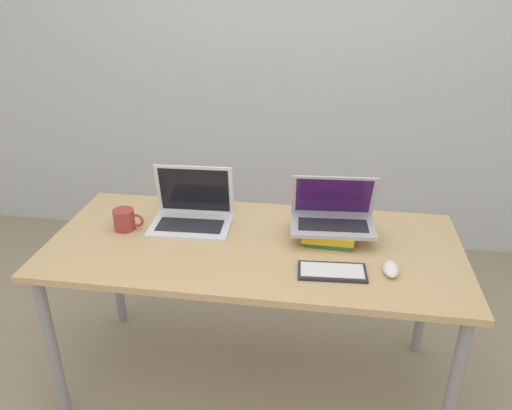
# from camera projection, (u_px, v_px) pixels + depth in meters

# --- Properties ---
(wall_back) EXTENTS (8.00, 0.05, 2.70)m
(wall_back) POSITION_uv_depth(u_px,v_px,m) (289.00, 50.00, 3.18)
(wall_back) COLOR silver
(wall_back) RESTS_ON ground_plane
(desk) EXTENTS (1.75, 0.78, 0.77)m
(desk) POSITION_uv_depth(u_px,v_px,m) (254.00, 257.00, 2.16)
(desk) COLOR tan
(desk) RESTS_ON ground_plane
(laptop_left) EXTENTS (0.37, 0.27, 0.26)m
(laptop_left) POSITION_uv_depth(u_px,v_px,m) (192.00, 213.00, 2.26)
(laptop_left) COLOR silver
(laptop_left) RESTS_ON desk
(book_stack) EXTENTS (0.22, 0.24, 0.06)m
(book_stack) POSITION_uv_depth(u_px,v_px,m) (329.00, 231.00, 2.16)
(book_stack) COLOR #33753D
(book_stack) RESTS_ON desk
(laptop_on_books) EXTENTS (0.37, 0.25, 0.22)m
(laptop_on_books) POSITION_uv_depth(u_px,v_px,m) (333.00, 215.00, 2.14)
(laptop_on_books) COLOR #B2B2B7
(laptop_on_books) RESTS_ON book_stack
(wireless_keyboard) EXTENTS (0.27, 0.14, 0.01)m
(wireless_keyboard) POSITION_uv_depth(u_px,v_px,m) (332.00, 271.00, 1.92)
(wireless_keyboard) COLOR #28282D
(wireless_keyboard) RESTS_ON desk
(mouse) EXTENTS (0.06, 0.11, 0.04)m
(mouse) POSITION_uv_depth(u_px,v_px,m) (391.00, 269.00, 1.91)
(mouse) COLOR white
(mouse) RESTS_ON desk
(mug) EXTENTS (0.14, 0.09, 0.09)m
(mug) POSITION_uv_depth(u_px,v_px,m) (125.00, 220.00, 2.22)
(mug) COLOR #9E3833
(mug) RESTS_ON desk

